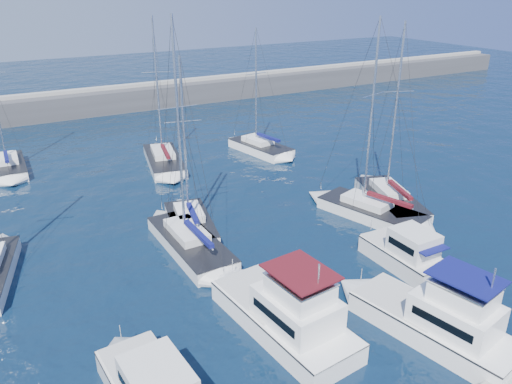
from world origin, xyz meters
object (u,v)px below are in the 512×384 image
sailboat_mid_e (390,199)px  sailboat_back_c (260,148)px  motor_yacht_stbd_outer (406,254)px  sailboat_mid_d (371,211)px  motor_yacht_stbd_inner (441,322)px  sailboat_mid_c (190,224)px  sailboat_mid_b (190,243)px  motor_yacht_port_inner (288,315)px  sailboat_back_a (8,167)px  sailboat_back_b (164,160)px

sailboat_mid_e → sailboat_back_c: (-2.56, 17.34, -0.01)m
motor_yacht_stbd_outer → sailboat_mid_d: size_ratio=0.38×
sailboat_mid_d → sailboat_mid_e: sailboat_mid_d is taller
motor_yacht_stbd_inner → sailboat_mid_c: (-6.47, 17.92, -0.62)m
motor_yacht_stbd_inner → sailboat_mid_b: sailboat_mid_b is taller
motor_yacht_port_inner → sailboat_mid_b: sailboat_mid_b is taller
motor_yacht_stbd_inner → sailboat_back_c: size_ratio=0.68×
motor_yacht_stbd_inner → sailboat_back_a: (-17.28, 38.06, -0.60)m
sailboat_back_b → sailboat_mid_e: bearing=-43.3°
motor_yacht_stbd_inner → sailboat_mid_d: size_ratio=0.59×
motor_yacht_stbd_outer → sailboat_mid_d: (3.09, 6.80, -0.42)m
motor_yacht_port_inner → sailboat_back_b: (3.19, 28.17, -0.62)m
motor_yacht_port_inner → motor_yacht_stbd_outer: bearing=4.6°
sailboat_mid_d → sailboat_back_a: bearing=117.3°
sailboat_mid_c → sailboat_mid_d: sailboat_mid_d is taller
motor_yacht_port_inner → sailboat_mid_b: 10.89m
motor_yacht_stbd_inner → sailboat_back_a: 41.80m
sailboat_mid_b → sailboat_back_c: size_ratio=1.19×
sailboat_mid_c → sailboat_mid_e: (16.25, -3.90, 0.00)m
motor_yacht_port_inner → sailboat_back_c: sailboat_back_c is taller
motor_yacht_stbd_outer → motor_yacht_port_inner: bearing=-169.7°
sailboat_mid_b → sailboat_back_a: bearing=111.7°
motor_yacht_port_inner → motor_yacht_stbd_outer: motor_yacht_port_inner is taller
sailboat_back_a → sailboat_mid_c: bearing=-60.2°
sailboat_mid_d → sailboat_back_c: (0.39, 18.39, -0.01)m
motor_yacht_stbd_inner → sailboat_mid_c: size_ratio=0.70×
sailboat_mid_c → sailboat_back_b: (3.11, 14.56, -0.01)m
sailboat_mid_b → sailboat_back_a: sailboat_mid_b is taller
sailboat_mid_b → sailboat_mid_d: bearing=-9.6°
motor_yacht_stbd_outer → sailboat_mid_e: bearing=52.4°
sailboat_mid_d → sailboat_mid_e: (2.96, 1.04, -0.00)m
sailboat_back_b → motor_yacht_stbd_inner: bearing=-72.8°
sailboat_mid_b → sailboat_mid_c: (1.16, 2.78, -0.01)m
sailboat_mid_c → sailboat_mid_e: 16.71m
sailboat_mid_b → sailboat_back_a: size_ratio=1.05×
sailboat_back_a → sailboat_back_b: sailboat_back_a is taller
sailboat_mid_b → sailboat_back_c: 21.99m
sailboat_mid_e → sailboat_back_c: sailboat_mid_e is taller
sailboat_mid_b → sailboat_mid_e: sailboat_mid_b is taller
sailboat_mid_c → sailboat_back_c: bearing=56.3°
sailboat_mid_c → sailboat_back_a: sailboat_back_a is taller
sailboat_mid_e → sailboat_back_c: bearing=117.0°
motor_yacht_stbd_inner → sailboat_back_a: bearing=103.1°
motor_yacht_port_inner → motor_yacht_stbd_outer: 10.45m
motor_yacht_stbd_outer → sailboat_back_c: 25.43m
sailboat_mid_c → sailboat_mid_d: size_ratio=0.85×
sailboat_mid_c → sailboat_mid_b: bearing=-100.8°
motor_yacht_stbd_inner → sailboat_mid_d: (6.82, 12.97, -0.61)m
sailboat_mid_d → sailboat_back_b: size_ratio=1.05×
sailboat_mid_c → sailboat_back_c: sailboat_back_c is taller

